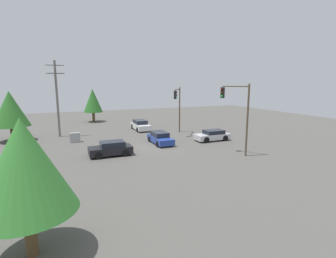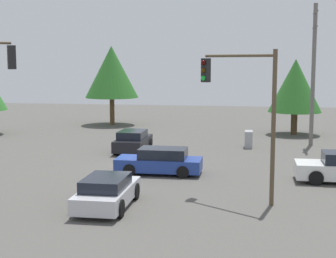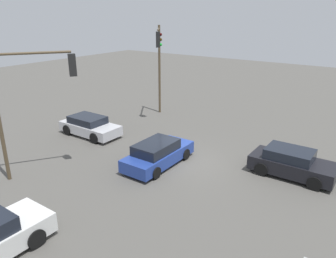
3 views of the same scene
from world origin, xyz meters
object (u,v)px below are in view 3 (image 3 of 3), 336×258
at_px(traffic_signal_main, 159,57).
at_px(traffic_signal_cross, 28,92).
at_px(sedan_dark, 292,163).
at_px(sedan_blue, 158,154).
at_px(sedan_silver, 90,126).

height_order(traffic_signal_main, traffic_signal_cross, traffic_signal_main).
xyz_separation_m(sedan_dark, traffic_signal_cross, (10.45, 7.23, 3.63)).
bearing_deg(sedan_blue, traffic_signal_main, 126.06).
bearing_deg(traffic_signal_cross, sedan_dark, -20.83).
relative_size(sedan_silver, traffic_signal_cross, 0.67).
height_order(sedan_dark, sedan_silver, sedan_dark).
xyz_separation_m(sedan_dark, sedan_silver, (12.63, 1.89, -0.04)).
bearing_deg(sedan_dark, sedan_blue, -64.99).
bearing_deg(sedan_blue, traffic_signal_cross, -134.48).
relative_size(sedan_dark, traffic_signal_cross, 0.65).
height_order(sedan_dark, sedan_blue, sedan_dark).
relative_size(sedan_dark, sedan_blue, 0.92).
bearing_deg(sedan_blue, sedan_silver, 171.21).
relative_size(sedan_blue, traffic_signal_cross, 0.70).
xyz_separation_m(sedan_blue, traffic_signal_cross, (4.26, 4.34, 3.66)).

